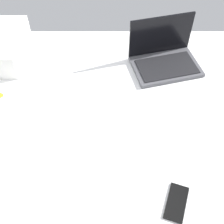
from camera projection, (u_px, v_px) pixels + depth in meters
bed_mattress at (72, 140)px, 135.13cm from camera, size 180.00×140.00×18.00cm
laptop at (165, 57)px, 151.30cm from camera, size 37.70×30.52×23.00cm
cell_phone at (177, 203)px, 106.53cm from camera, size 11.03×15.46×0.80cm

